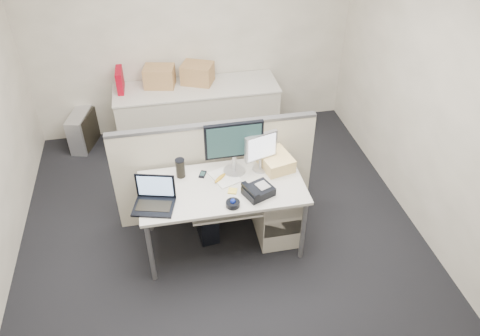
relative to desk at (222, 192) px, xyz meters
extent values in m
cube|color=black|center=(0.00, 0.00, -0.67)|extent=(4.00, 4.50, 0.01)
cube|color=beige|center=(0.00, 2.25, 0.69)|extent=(4.00, 0.02, 2.70)
cube|color=beige|center=(2.00, 0.00, 0.69)|extent=(0.02, 4.50, 2.70)
cube|color=beige|center=(0.00, 0.00, 0.05)|extent=(1.50, 0.75, 0.03)
cylinder|color=slate|center=(-0.70, -0.33, -0.31)|extent=(0.04, 0.04, 0.70)
cylinder|color=slate|center=(-0.70, 0.33, -0.31)|extent=(0.04, 0.04, 0.70)
cylinder|color=slate|center=(0.70, -0.33, -0.31)|extent=(0.04, 0.04, 0.70)
cylinder|color=slate|center=(0.70, 0.33, -0.31)|extent=(0.04, 0.04, 0.70)
cube|color=beige|center=(0.00, -0.18, -0.04)|extent=(0.62, 0.32, 0.02)
cube|color=beige|center=(0.55, 0.05, -0.34)|extent=(0.40, 0.55, 0.65)
cube|color=beige|center=(0.00, 0.45, -0.11)|extent=(2.00, 0.06, 1.10)
cube|color=beige|center=(0.00, 1.93, -0.30)|extent=(2.00, 0.60, 0.72)
cube|color=black|center=(0.15, 0.19, 0.33)|extent=(0.54, 0.21, 0.54)
cube|color=#B7B7BC|center=(0.40, 0.18, 0.26)|extent=(0.36, 0.25, 0.39)
cube|color=black|center=(-0.62, -0.17, 0.19)|extent=(0.40, 0.34, 0.26)
cylinder|color=black|center=(0.05, -0.28, 0.09)|extent=(0.15, 0.15, 0.05)
cube|color=black|center=(0.30, -0.17, 0.10)|extent=(0.30, 0.28, 0.08)
cube|color=silver|center=(0.05, 0.12, 0.07)|extent=(0.30, 0.33, 0.01)
cube|color=yellow|center=(0.08, -0.09, 0.07)|extent=(0.10, 0.10, 0.01)
cylinder|color=black|center=(-0.35, 0.22, 0.15)|extent=(0.11, 0.11, 0.18)
ellipsoid|color=gold|center=(0.00, 0.10, 0.08)|extent=(0.14, 0.14, 0.04)
cube|color=black|center=(-0.15, 0.20, 0.07)|extent=(0.09, 0.11, 0.01)
cube|color=#F8DF84|center=(0.55, 0.20, 0.13)|extent=(0.34, 0.39, 0.13)
cube|color=black|center=(-0.05, -0.14, -0.02)|extent=(0.43, 0.22, 0.02)
cube|color=black|center=(-0.15, 0.20, -0.46)|extent=(0.22, 0.46, 0.41)
cube|color=black|center=(-1.45, 2.03, -0.44)|extent=(0.34, 0.51, 0.44)
cube|color=#B7B7BC|center=(-1.47, 2.03, -0.43)|extent=(0.31, 0.53, 0.46)
cube|color=tan|center=(-0.43, 2.05, 0.19)|extent=(0.41, 0.34, 0.27)
cube|color=tan|center=(0.04, 2.05, 0.19)|extent=(0.45, 0.41, 0.27)
cube|color=maroon|center=(-0.90, 2.03, 0.20)|extent=(0.08, 0.31, 0.29)
camera|label=1|loc=(-0.47, -3.23, 2.79)|focal=35.00mm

